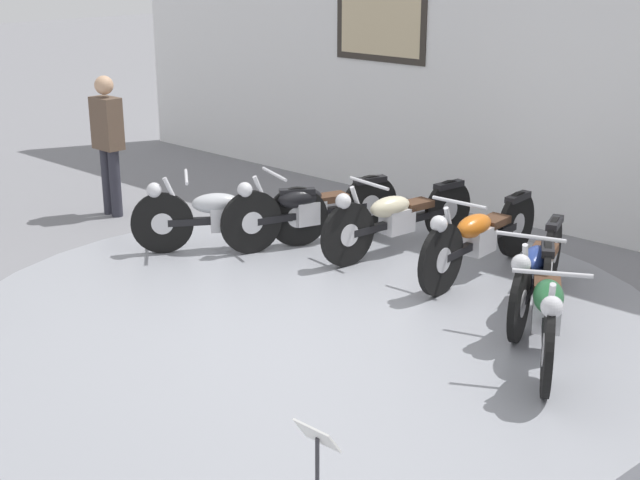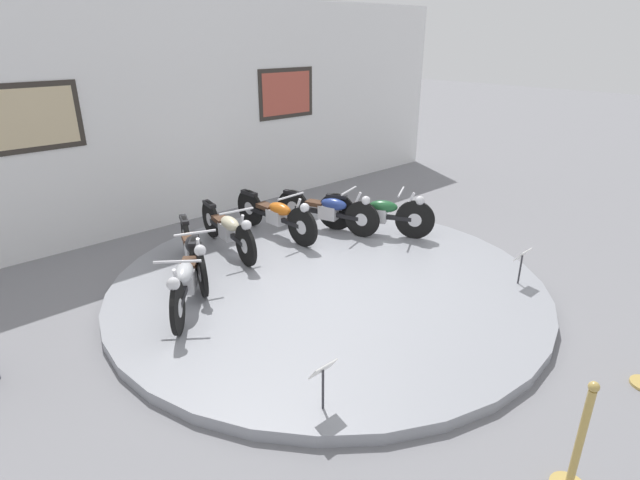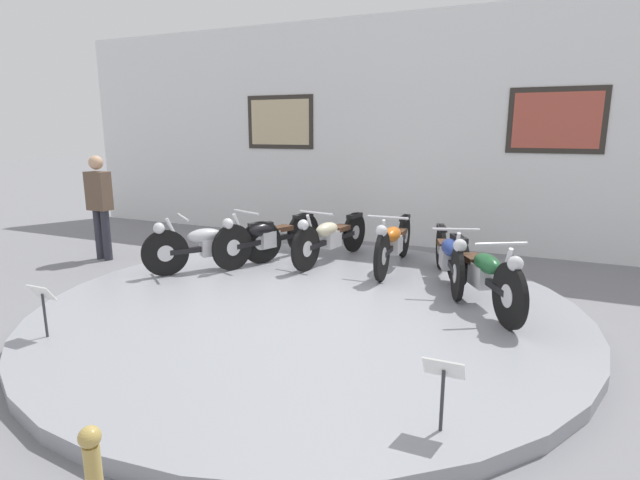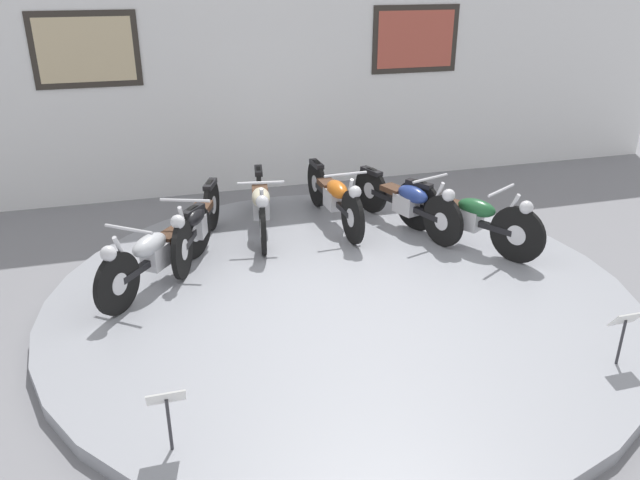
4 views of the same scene
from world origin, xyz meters
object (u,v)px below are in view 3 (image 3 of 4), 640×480
(motorcycle_cream, at_px, (330,236))
(visitor_standing, at_px, (100,202))
(motorcycle_black, at_px, (268,236))
(motorcycle_silver, at_px, (212,243))
(motorcycle_orange, at_px, (394,241))
(motorcycle_green, at_px, (482,271))
(info_placard_front_centre, at_px, (443,378))
(info_placard_front_left, at_px, (43,300))
(motorcycle_blue, at_px, (449,254))

(motorcycle_cream, relative_size, visitor_standing, 1.19)
(motorcycle_black, bearing_deg, motorcycle_silver, -125.00)
(motorcycle_black, bearing_deg, motorcycle_orange, 12.67)
(motorcycle_green, xyz_separation_m, info_placard_front_centre, (0.05, -2.54, -0.02))
(motorcycle_cream, relative_size, motorcycle_green, 1.11)
(info_placard_front_left, xyz_separation_m, info_placard_front_centre, (3.66, 0.00, 0.00))
(motorcycle_black, xyz_separation_m, info_placard_front_left, (-0.53, -3.23, -0.02))
(motorcycle_cream, relative_size, info_placard_front_centre, 3.82)
(motorcycle_blue, bearing_deg, info_placard_front_left, -134.10)
(motorcycle_silver, xyz_separation_m, motorcycle_black, (0.48, 0.69, 0.01))
(info_placard_front_centre, bearing_deg, motorcycle_orange, 110.48)
(info_placard_front_centre, distance_m, visitor_standing, 6.48)
(info_placard_front_centre, bearing_deg, visitor_standing, 155.07)
(motorcycle_green, bearing_deg, motorcycle_cream, 154.25)
(motorcycle_silver, xyz_separation_m, info_placard_front_left, (-0.04, -2.54, -0.01))
(motorcycle_green, relative_size, info_placard_front_centre, 3.44)
(visitor_standing, bearing_deg, info_placard_front_left, -51.08)
(motorcycle_silver, height_order, info_placard_front_left, motorcycle_silver)
(motorcycle_black, xyz_separation_m, info_placard_front_centre, (3.13, -3.23, -0.02))
(motorcycle_blue, height_order, info_placard_front_left, motorcycle_blue)
(motorcycle_black, height_order, info_placard_front_centre, motorcycle_black)
(motorcycle_cream, bearing_deg, motorcycle_silver, -140.23)
(motorcycle_blue, xyz_separation_m, info_placard_front_centre, (0.53, -3.23, -0.01))
(motorcycle_silver, relative_size, info_placard_front_left, 3.10)
(motorcycle_green, bearing_deg, motorcycle_black, 167.37)
(motorcycle_silver, height_order, visitor_standing, visitor_standing)
(motorcycle_cream, bearing_deg, motorcycle_blue, -12.66)
(motorcycle_cream, relative_size, info_placard_front_left, 3.82)
(info_placard_front_centre, bearing_deg, motorcycle_green, 91.13)
(motorcycle_black, relative_size, info_placard_front_left, 3.68)
(motorcycle_silver, relative_size, motorcycle_black, 0.84)
(motorcycle_orange, bearing_deg, info_placard_front_centre, -69.52)
(motorcycle_silver, distance_m, info_placard_front_centre, 4.42)
(motorcycle_blue, bearing_deg, motorcycle_silver, -167.44)
(motorcycle_blue, bearing_deg, visitor_standing, -174.57)
(info_placard_front_centre, bearing_deg, info_placard_front_left, 180.00)
(info_placard_front_left, xyz_separation_m, visitor_standing, (-2.20, 2.73, 0.43))
(motorcycle_black, xyz_separation_m, motorcycle_green, (3.08, -0.69, 0.01))
(info_placard_front_centre, bearing_deg, motorcycle_silver, 144.88)
(motorcycle_green, height_order, visitor_standing, visitor_standing)
(motorcycle_silver, bearing_deg, info_placard_front_centre, -35.12)
(motorcycle_green, bearing_deg, motorcycle_orange, 140.14)
(motorcycle_silver, xyz_separation_m, motorcycle_green, (3.57, -0.00, 0.02))
(motorcycle_black, distance_m, visitor_standing, 2.81)
(motorcycle_green, height_order, info_placard_front_left, motorcycle_green)
(motorcycle_cream, distance_m, info_placard_front_left, 3.88)
(visitor_standing, bearing_deg, motorcycle_orange, 11.40)
(motorcycle_silver, bearing_deg, motorcycle_green, -0.02)
(motorcycle_black, height_order, motorcycle_orange, motorcycle_orange)
(motorcycle_cream, bearing_deg, visitor_standing, -165.68)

